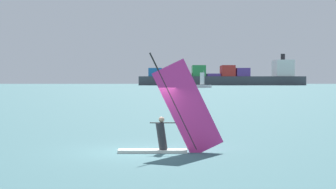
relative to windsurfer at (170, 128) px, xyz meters
name	(u,v)px	position (x,y,z in m)	size (l,w,h in m)	color
ground_plane	(143,152)	(-1.04, 0.34, -0.96)	(4000.00, 4000.00, 0.00)	#386066
windsurfer	(170,128)	(0.00, 0.00, 0.00)	(4.07, 0.84, 4.02)	white
cargo_ship	(222,77)	(98.63, 461.37, 6.76)	(156.53, 44.93, 29.76)	#3F444C
distant_headland	(278,78)	(360.24, 1103.54, 10.94)	(1168.85, 215.36, 23.82)	#756B56
small_sailboat	(204,86)	(42.74, 241.00, -0.08)	(7.95, 6.38, 8.75)	white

